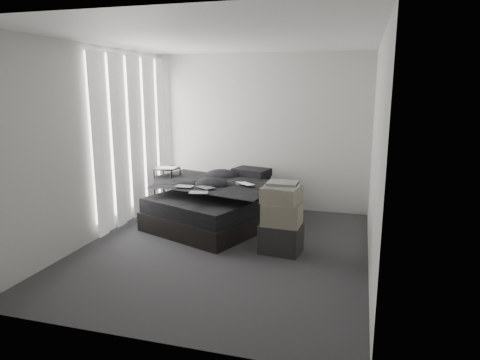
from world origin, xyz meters
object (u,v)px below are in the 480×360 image
(laptop, at_px, (242,179))
(side_stand, at_px, (168,191))
(bed, at_px, (221,215))
(box_lower, at_px, (281,238))

(laptop, bearing_deg, side_stand, -156.18)
(bed, xyz_separation_m, box_lower, (1.09, -0.90, 0.05))
(side_stand, bearing_deg, laptop, -15.70)
(bed, height_order, laptop, laptop)
(bed, xyz_separation_m, laptop, (0.36, -0.09, 0.59))
(bed, xyz_separation_m, side_stand, (-1.03, 0.30, 0.24))
(bed, relative_size, box_lower, 4.02)
(bed, distance_m, side_stand, 1.10)
(laptop, xyz_separation_m, side_stand, (-1.39, 0.39, -0.35))
(bed, bearing_deg, box_lower, -17.79)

